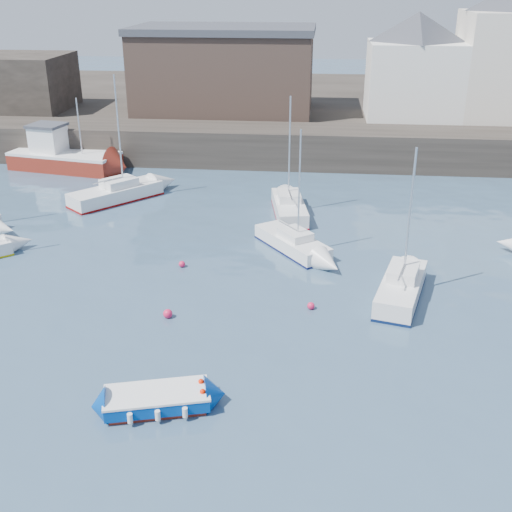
# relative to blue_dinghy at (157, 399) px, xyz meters

# --- Properties ---
(water) EXTENTS (220.00, 220.00, 0.00)m
(water) POSITION_rel_blue_dinghy_xyz_m (2.54, -1.21, -0.40)
(water) COLOR #2D4760
(water) RESTS_ON ground
(quay_wall) EXTENTS (90.00, 5.00, 3.00)m
(quay_wall) POSITION_rel_blue_dinghy_xyz_m (2.54, 33.79, 1.10)
(quay_wall) COLOR #28231E
(quay_wall) RESTS_ON ground
(land_strip) EXTENTS (90.00, 32.00, 2.80)m
(land_strip) POSITION_rel_blue_dinghy_xyz_m (2.54, 51.79, 1.00)
(land_strip) COLOR #28231E
(land_strip) RESTS_ON ground
(bldg_east_d) EXTENTS (11.14, 11.14, 8.95)m
(bldg_east_d) POSITION_rel_blue_dinghy_xyz_m (13.54, 40.29, 6.96)
(bldg_east_d) COLOR white
(bldg_east_d) RESTS_ON land_strip
(warehouse) EXTENTS (16.40, 10.40, 7.60)m
(warehouse) POSITION_rel_blue_dinghy_xyz_m (-3.46, 41.79, 6.22)
(warehouse) COLOR #3D2D26
(warehouse) RESTS_ON land_strip
(blue_dinghy) EXTENTS (4.09, 2.58, 0.72)m
(blue_dinghy) POSITION_rel_blue_dinghy_xyz_m (0.00, 0.00, 0.00)
(blue_dinghy) COLOR maroon
(blue_dinghy) RESTS_ON ground
(fishing_boat) EXTENTS (9.28, 4.95, 5.83)m
(fishing_boat) POSITION_rel_blue_dinghy_xyz_m (-15.31, 30.35, 0.73)
(fishing_boat) COLOR maroon
(fishing_boat) RESTS_ON ground
(sailboat_b) EXTENTS (4.71, 5.47, 7.09)m
(sailboat_b) POSITION_rel_blue_dinghy_xyz_m (4.21, 15.31, 0.06)
(sailboat_b) COLOR white
(sailboat_b) RESTS_ON ground
(sailboat_c) EXTENTS (3.18, 5.89, 7.40)m
(sailboat_c) POSITION_rel_blue_dinghy_xyz_m (9.76, 9.79, 0.16)
(sailboat_c) COLOR white
(sailboat_c) RESTS_ON ground
(sailboat_f) EXTENTS (2.80, 6.11, 7.66)m
(sailboat_f) POSITION_rel_blue_dinghy_xyz_m (3.70, 21.23, 0.14)
(sailboat_f) COLOR white
(sailboat_f) RESTS_ON ground
(sailboat_h) EXTENTS (5.99, 6.44, 8.59)m
(sailboat_h) POSITION_rel_blue_dinghy_xyz_m (-8.51, 22.92, 0.16)
(sailboat_h) COLOR white
(sailboat_h) RESTS_ON ground
(buoy_near) EXTENTS (0.43, 0.43, 0.43)m
(buoy_near) POSITION_rel_blue_dinghy_xyz_m (-1.15, 6.73, -0.40)
(buoy_near) COLOR #DF1B4A
(buoy_near) RESTS_ON ground
(buoy_mid) EXTENTS (0.36, 0.36, 0.36)m
(buoy_mid) POSITION_rel_blue_dinghy_xyz_m (5.42, 8.22, -0.40)
(buoy_mid) COLOR #DF1B4A
(buoy_mid) RESTS_ON ground
(buoy_far) EXTENTS (0.36, 0.36, 0.36)m
(buoy_far) POSITION_rel_blue_dinghy_xyz_m (-1.65, 12.34, -0.40)
(buoy_far) COLOR #DF1B4A
(buoy_far) RESTS_ON ground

